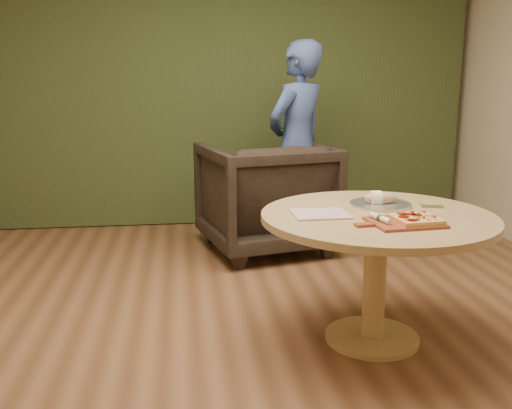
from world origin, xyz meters
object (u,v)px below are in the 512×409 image
object	(u,v)px
pedestal_table	(377,238)
person_standing	(297,146)
flatbread_pizza	(416,219)
armchair	(266,191)
cutlery_roll	(380,218)
serving_tray	(380,204)
pizza_paddle	(403,223)
bread_roll	(379,198)

from	to	relation	value
pedestal_table	person_standing	size ratio (longest dim) A/B	0.72
pedestal_table	flatbread_pizza	bearing A→B (deg)	-63.95
armchair	person_standing	distance (m)	0.49
pedestal_table	person_standing	xyz separation A→B (m)	(-0.06, 1.95, 0.29)
cutlery_roll	serving_tray	xyz separation A→B (m)	(0.14, 0.40, -0.02)
flatbread_pizza	serving_tray	xyz separation A→B (m)	(-0.03, 0.43, -0.02)
person_standing	armchair	bearing A→B (deg)	-17.00
pedestal_table	pizza_paddle	world-z (taller)	pizza_paddle
pizza_paddle	serving_tray	bearing A→B (deg)	80.70
flatbread_pizza	serving_tray	bearing A→B (deg)	94.41
pizza_paddle	armchair	size ratio (longest dim) A/B	0.44
cutlery_roll	person_standing	distance (m)	2.16
cutlery_roll	armchair	xyz separation A→B (m)	(-0.29, 2.03, -0.26)
pizza_paddle	armchair	distance (m)	2.11
pedestal_table	cutlery_roll	bearing A→B (deg)	-106.29
pizza_paddle	person_standing	size ratio (longest dim) A/B	0.26
cutlery_roll	pizza_paddle	bearing A→B (deg)	-24.90
pizza_paddle	person_standing	distance (m)	2.18
flatbread_pizza	person_standing	xyz separation A→B (m)	(-0.17, 2.18, 0.12)
pizza_paddle	bread_roll	size ratio (longest dim) A/B	2.37
pizza_paddle	serving_tray	size ratio (longest dim) A/B	1.29
flatbread_pizza	pizza_paddle	bearing A→B (deg)	174.06
armchair	bread_roll	bearing A→B (deg)	91.52
cutlery_roll	serving_tray	world-z (taller)	cutlery_roll
armchair	pedestal_table	bearing A→B (deg)	87.78
cutlery_roll	bread_roll	bearing A→B (deg)	57.77
bread_roll	flatbread_pizza	bearing A→B (deg)	-84.43
bread_roll	pedestal_table	bearing A→B (deg)	-110.73
flatbread_pizza	bread_roll	size ratio (longest dim) A/B	1.24
cutlery_roll	pedestal_table	bearing A→B (deg)	59.95
cutlery_roll	person_standing	size ratio (longest dim) A/B	0.11
cutlery_roll	serving_tray	distance (m)	0.43
serving_tray	cutlery_roll	bearing A→B (deg)	-109.59
pizza_paddle	armchair	xyz separation A→B (m)	(-0.40, 2.05, -0.24)
flatbread_pizza	person_standing	distance (m)	2.19
pedestal_table	flatbread_pizza	distance (m)	0.31
pedestal_table	pizza_paddle	distance (m)	0.28
pizza_paddle	bread_roll	world-z (taller)	bread_roll
pedestal_table	armchair	bearing A→B (deg)	100.94
person_standing	bread_roll	bearing A→B (deg)	54.39
bread_roll	serving_tray	bearing A→B (deg)	-0.00
armchair	cutlery_roll	bearing A→B (deg)	85.01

